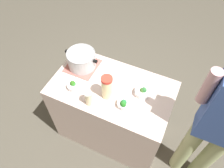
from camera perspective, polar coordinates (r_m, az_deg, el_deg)
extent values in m
plane|color=#4F4A3F|center=(2.75, 0.00, -12.00)|extent=(8.00, 8.00, 0.00)
cube|color=beige|center=(2.36, 0.00, -7.33)|extent=(1.14, 0.66, 0.88)
cube|color=#AC5C54|center=(2.18, -7.80, 4.82)|extent=(0.29, 0.30, 0.01)
cylinder|color=#B7B7BC|center=(2.12, -8.06, 6.39)|extent=(0.27, 0.27, 0.16)
torus|color=#99999E|center=(2.06, -8.31, 7.98)|extent=(0.28, 0.28, 0.01)
cube|color=black|center=(2.15, -11.74, 8.40)|extent=(0.04, 0.02, 0.02)
cube|color=black|center=(2.02, -4.45, 6.03)|extent=(0.04, 0.02, 0.02)
cylinder|color=#F9E9AC|center=(1.85, -1.45, -1.07)|extent=(0.10, 0.10, 0.22)
cylinder|color=red|center=(1.75, -1.53, 1.32)|extent=(0.10, 0.10, 0.02)
ellipsoid|color=yellow|center=(1.82, -1.06, -0.73)|extent=(0.04, 0.04, 0.01)
cylinder|color=beige|center=(1.85, -6.18, -3.81)|extent=(0.07, 0.07, 0.14)
cylinder|color=#B2AD99|center=(1.79, -6.38, -2.51)|extent=(0.07, 0.07, 0.01)
cylinder|color=silver|center=(1.86, 3.19, -5.35)|extent=(0.12, 0.12, 0.05)
ellipsoid|color=#237537|center=(1.83, 3.13, -4.90)|extent=(0.05, 0.05, 0.06)
ellipsoid|color=#236F23|center=(1.82, 2.97, -5.25)|extent=(0.05, 0.05, 0.06)
ellipsoid|color=#1E6B1D|center=(1.82, 3.00, -5.46)|extent=(0.05, 0.05, 0.05)
cylinder|color=silver|center=(2.00, -10.04, -0.48)|extent=(0.12, 0.12, 0.05)
ellipsoid|color=#2D7C2B|center=(1.98, -10.14, -0.06)|extent=(0.04, 0.04, 0.05)
ellipsoid|color=#2D691B|center=(1.98, -10.39, 0.14)|extent=(0.05, 0.05, 0.06)
cylinder|color=silver|center=(1.94, 7.95, -2.21)|extent=(0.13, 0.13, 0.05)
ellipsoid|color=#3C6829|center=(1.93, 8.07, -1.75)|extent=(0.05, 0.05, 0.06)
ellipsoid|color=#216F2A|center=(1.93, 8.03, -1.90)|extent=(0.04, 0.04, 0.05)
ellipsoid|color=#29682F|center=(1.92, 8.44, -1.59)|extent=(0.05, 0.05, 0.06)
cylinder|color=#A6AF7B|center=(2.29, 19.03, -15.82)|extent=(0.14, 0.14, 0.90)
cylinder|color=#A6AF7B|center=(2.32, 23.90, -17.28)|extent=(0.14, 0.14, 0.90)
cylinder|color=#B78A90|center=(1.51, 24.22, -0.68)|extent=(0.08, 0.08, 0.30)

